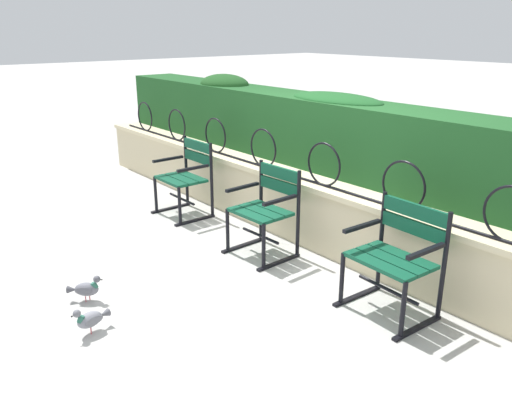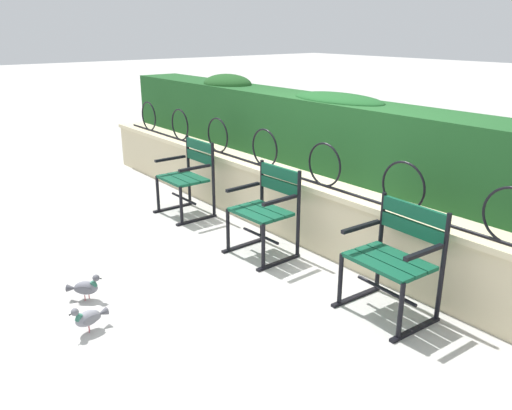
% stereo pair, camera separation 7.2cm
% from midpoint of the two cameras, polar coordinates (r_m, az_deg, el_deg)
% --- Properties ---
extents(ground_plane, '(60.00, 60.00, 0.00)m').
position_cam_midpoint_polar(ground_plane, '(4.84, -1.31, -6.40)').
color(ground_plane, '#B7B5AF').
extents(stone_wall, '(8.28, 0.41, 0.65)m').
position_cam_midpoint_polar(stone_wall, '(5.22, 5.82, -0.65)').
color(stone_wall, beige).
rests_on(stone_wall, ground).
extents(iron_arch_fence, '(7.72, 0.02, 0.42)m').
position_cam_midpoint_polar(iron_arch_fence, '(5.17, 3.77, 5.07)').
color(iron_arch_fence, black).
rests_on(iron_arch_fence, stone_wall).
extents(hedge_row, '(8.12, 0.61, 0.85)m').
position_cam_midpoint_polar(hedge_row, '(5.40, 9.50, 7.63)').
color(hedge_row, '#1E5123').
rests_on(hedge_row, stone_wall).
extents(park_chair_left, '(0.58, 0.52, 0.87)m').
position_cam_midpoint_polar(park_chair_left, '(6.01, -8.00, 3.22)').
color(park_chair_left, '#0F4C33').
rests_on(park_chair_left, ground).
extents(park_chair_centre, '(0.58, 0.54, 0.85)m').
position_cam_midpoint_polar(park_chair_centre, '(4.89, 0.73, -0.35)').
color(park_chair_centre, '#0F4C33').
rests_on(park_chair_centre, ground).
extents(park_chair_right, '(0.65, 0.55, 0.85)m').
position_cam_midpoint_polar(park_chair_right, '(4.02, 14.79, -5.32)').
color(park_chair_right, '#0F4C33').
rests_on(park_chair_right, ground).
extents(pigeon_near_chairs, '(0.13, 0.29, 0.22)m').
position_cam_midpoint_polar(pigeon_near_chairs, '(3.96, -18.30, -11.81)').
color(pigeon_near_chairs, gray).
rests_on(pigeon_near_chairs, ground).
extents(pigeon_far_side, '(0.22, 0.24, 0.22)m').
position_cam_midpoint_polar(pigeon_far_side, '(4.39, -18.67, -8.70)').
color(pigeon_far_side, slate).
rests_on(pigeon_far_side, ground).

